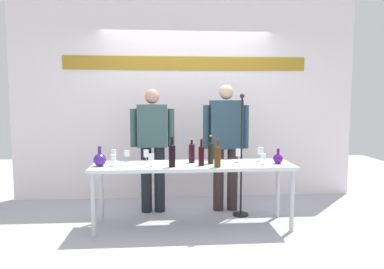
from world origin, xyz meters
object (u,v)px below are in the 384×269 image
object	(u,v)px
presenter_left	(153,143)
wine_glass_right_2	(261,151)
wine_bottle_1	(211,152)
wine_glass_left_4	(151,157)
wine_glass_right_1	(263,157)
microphone_stand	(241,175)
wine_glass_left_3	(127,154)
wine_bottle_2	(192,152)
display_table	(193,169)
decanter_blue_left	(100,159)
decanter_blue_right	(278,158)
wine_glass_right_0	(238,153)
wine_glass_left_2	(114,153)
presenter_right	(226,139)
wine_glass_left_0	(146,154)
wine_bottle_3	(172,154)
wine_bottle_4	(201,154)
wine_glass_left_1	(113,158)
wine_bottle_0	(218,155)

from	to	relation	value
presenter_left	wine_glass_right_2	bearing A→B (deg)	-18.40
wine_bottle_1	presenter_left	bearing A→B (deg)	140.22
wine_bottle_1	wine_glass_left_4	distance (m)	0.70
wine_glass_right_1	microphone_stand	bearing A→B (deg)	109.63
wine_glass_left_3	wine_bottle_2	bearing A→B (deg)	-8.72
display_table	decanter_blue_left	distance (m)	1.06
decanter_blue_right	wine_glass_right_0	size ratio (longest dim) A/B	1.10
wine_glass_left_2	wine_glass_right_2	size ratio (longest dim) A/B	0.95
wine_glass_right_0	presenter_right	bearing A→B (deg)	96.71
wine_glass_left_2	wine_bottle_2	bearing A→B (deg)	-3.71
display_table	presenter_left	size ratio (longest dim) A/B	1.43
wine_glass_left_0	wine_bottle_3	bearing A→B (deg)	-37.22
wine_glass_left_0	microphone_stand	world-z (taller)	microphone_stand
wine_bottle_4	wine_glass_left_1	size ratio (longest dim) A/B	2.37
wine_bottle_4	wine_glass_left_1	distance (m)	0.99
wine_glass_left_1	wine_glass_right_2	distance (m)	1.75
display_table	wine_bottle_1	distance (m)	0.29
wine_bottle_1	wine_glass_left_3	xyz separation A→B (m)	(-0.99, 0.20, -0.04)
decanter_blue_right	wine_glass_right_2	distance (m)	0.25
presenter_right	wine_bottle_1	size ratio (longest dim) A/B	5.03
presenter_right	wine_glass_right_1	size ratio (longest dim) A/B	13.45
decanter_blue_left	wine_glass_left_3	size ratio (longest dim) A/B	1.62
wine_glass_right_1	wine_glass_left_3	bearing A→B (deg)	169.10
wine_glass_right_1	wine_glass_left_1	bearing A→B (deg)	178.96
decanter_blue_right	wine_glass_left_2	distance (m)	1.93
decanter_blue_left	wine_glass_right_2	bearing A→B (deg)	5.85
wine_glass_left_4	microphone_stand	size ratio (longest dim) A/B	0.09
decanter_blue_left	microphone_stand	distance (m)	1.77
presenter_left	wine_glass_right_1	world-z (taller)	presenter_left
presenter_left	microphone_stand	distance (m)	1.22
decanter_blue_left	wine_glass_left_4	world-z (taller)	decanter_blue_left
wine_glass_left_4	wine_glass_right_2	distance (m)	1.34
wine_bottle_4	display_table	bearing A→B (deg)	127.84
wine_bottle_3	microphone_stand	world-z (taller)	microphone_stand
presenter_left	wine_glass_left_2	xyz separation A→B (m)	(-0.44, -0.43, -0.06)
wine_bottle_4	wine_glass_right_2	size ratio (longest dim) A/B	1.85
wine_glass_right_1	wine_bottle_3	bearing A→B (deg)	-176.04
wine_glass_left_3	microphone_stand	distance (m)	1.47
wine_bottle_1	wine_bottle_4	size ratio (longest dim) A/B	1.09
wine_bottle_2	wine_bottle_3	world-z (taller)	wine_bottle_3
presenter_right	wine_bottle_4	bearing A→B (deg)	-119.81
wine_bottle_0	wine_bottle_2	distance (m)	0.41
wine_glass_left_0	wine_glass_left_2	distance (m)	0.40
wine_bottle_0	wine_glass_left_4	xyz separation A→B (m)	(-0.73, 0.09, -0.03)
wine_glass_left_0	microphone_stand	bearing A→B (deg)	13.68
wine_glass_left_4	wine_glass_right_2	bearing A→B (deg)	11.62
decanter_blue_left	wine_glass_left_0	bearing A→B (deg)	11.98
presenter_right	microphone_stand	bearing A→B (deg)	-55.78
wine_bottle_0	presenter_left	bearing A→B (deg)	132.67
presenter_right	wine_glass_left_0	bearing A→B (deg)	-152.92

